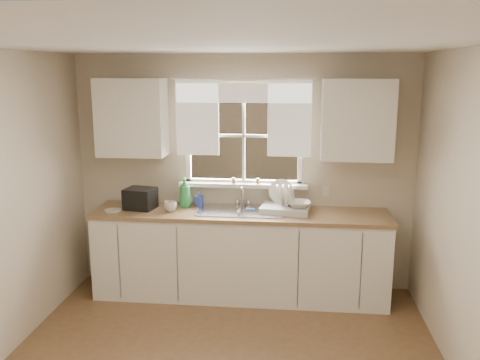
# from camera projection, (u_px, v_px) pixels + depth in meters

# --- Properties ---
(room_walls) EXTENTS (3.62, 4.02, 2.50)m
(room_walls) POSITION_uv_depth(u_px,v_px,m) (213.00, 235.00, 3.43)
(room_walls) COLOR beige
(room_walls) RESTS_ON ground
(ceiling) EXTENTS (3.60, 4.00, 0.02)m
(ceiling) POSITION_uv_depth(u_px,v_px,m) (213.00, 43.00, 3.23)
(ceiling) COLOR silver
(ceiling) RESTS_ON room_walls
(window) EXTENTS (1.38, 0.16, 1.06)m
(window) POSITION_uv_depth(u_px,v_px,m) (243.00, 151.00, 5.39)
(window) COLOR white
(window) RESTS_ON room_walls
(curtains) EXTENTS (1.50, 0.03, 0.81)m
(curtains) POSITION_uv_depth(u_px,v_px,m) (243.00, 109.00, 5.25)
(curtains) COLOR white
(curtains) RESTS_ON room_walls
(base_cabinets) EXTENTS (3.00, 0.62, 0.87)m
(base_cabinets) POSITION_uv_depth(u_px,v_px,m) (240.00, 256.00, 5.30)
(base_cabinets) COLOR white
(base_cabinets) RESTS_ON ground
(countertop) EXTENTS (3.04, 0.65, 0.04)m
(countertop) POSITION_uv_depth(u_px,v_px,m) (240.00, 214.00, 5.20)
(countertop) COLOR olive
(countertop) RESTS_ON base_cabinets
(upper_cabinet_left) EXTENTS (0.70, 0.33, 0.80)m
(upper_cabinet_left) POSITION_uv_depth(u_px,v_px,m) (132.00, 118.00, 5.26)
(upper_cabinet_left) COLOR white
(upper_cabinet_left) RESTS_ON room_walls
(upper_cabinet_right) EXTENTS (0.70, 0.33, 0.80)m
(upper_cabinet_right) POSITION_uv_depth(u_px,v_px,m) (357.00, 120.00, 5.03)
(upper_cabinet_right) COLOR white
(upper_cabinet_right) RESTS_ON room_walls
(wall_outlet) EXTENTS (0.08, 0.01, 0.12)m
(wall_outlet) POSITION_uv_depth(u_px,v_px,m) (326.00, 191.00, 5.37)
(wall_outlet) COLOR beige
(wall_outlet) RESTS_ON room_walls
(sill_jars) EXTENTS (0.30, 0.04, 0.06)m
(sill_jars) POSITION_uv_depth(u_px,v_px,m) (246.00, 181.00, 5.39)
(sill_jars) COLOR brown
(sill_jars) RESTS_ON window
(backyard) EXTENTS (20.00, 10.00, 6.13)m
(backyard) POSITION_uv_depth(u_px,v_px,m) (298.00, 18.00, 11.15)
(backyard) COLOR #335421
(backyard) RESTS_ON ground
(sink) EXTENTS (0.88, 0.52, 0.40)m
(sink) POSITION_uv_depth(u_px,v_px,m) (241.00, 218.00, 5.25)
(sink) COLOR #B7B7BC
(sink) RESTS_ON countertop
(dish_rack) EXTENTS (0.53, 0.42, 0.31)m
(dish_rack) POSITION_uv_depth(u_px,v_px,m) (285.00, 205.00, 5.20)
(dish_rack) COLOR silver
(dish_rack) RESTS_ON countertop
(bowl) EXTENTS (0.26, 0.26, 0.06)m
(bowl) POSITION_uv_depth(u_px,v_px,m) (299.00, 204.00, 5.13)
(bowl) COLOR beige
(bowl) RESTS_ON dish_rack
(soap_bottle_a) EXTENTS (0.12, 0.13, 0.32)m
(soap_bottle_a) POSITION_uv_depth(u_px,v_px,m) (185.00, 192.00, 5.34)
(soap_bottle_a) COLOR green
(soap_bottle_a) RESTS_ON countertop
(soap_bottle_b) EXTENTS (0.09, 0.09, 0.17)m
(soap_bottle_b) POSITION_uv_depth(u_px,v_px,m) (199.00, 199.00, 5.40)
(soap_bottle_b) COLOR #3046B6
(soap_bottle_b) RESTS_ON countertop
(soap_bottle_c) EXTENTS (0.14, 0.14, 0.16)m
(soap_bottle_c) POSITION_uv_depth(u_px,v_px,m) (187.00, 198.00, 5.43)
(soap_bottle_c) COLOR beige
(soap_bottle_c) RESTS_ON countertop
(saucer) EXTENTS (0.17, 0.17, 0.01)m
(saucer) POSITION_uv_depth(u_px,v_px,m) (113.00, 210.00, 5.23)
(saucer) COLOR beige
(saucer) RESTS_ON countertop
(cup) EXTENTS (0.17, 0.17, 0.10)m
(cup) POSITION_uv_depth(u_px,v_px,m) (170.00, 206.00, 5.21)
(cup) COLOR beige
(cup) RESTS_ON countertop
(black_appliance) EXTENTS (0.34, 0.30, 0.22)m
(black_appliance) POSITION_uv_depth(u_px,v_px,m) (140.00, 199.00, 5.30)
(black_appliance) COLOR black
(black_appliance) RESTS_ON countertop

